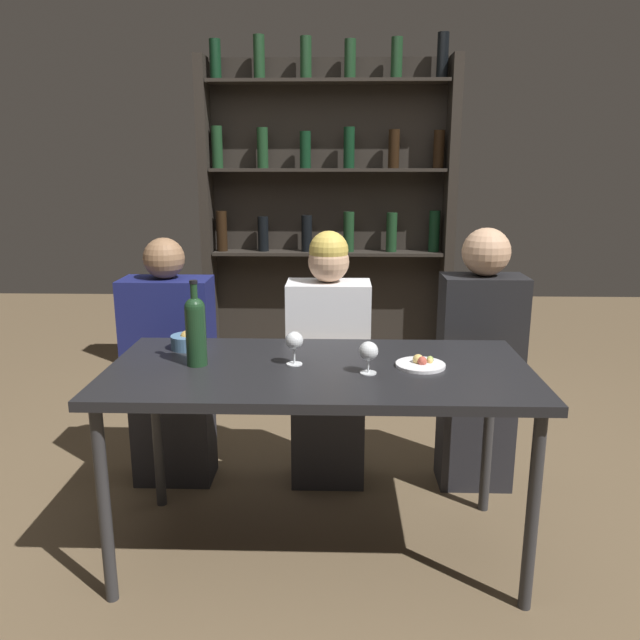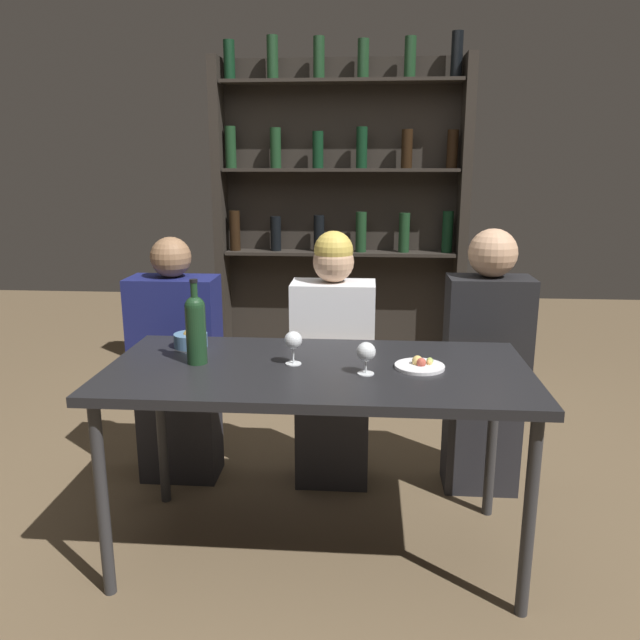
{
  "view_description": "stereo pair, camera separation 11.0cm",
  "coord_description": "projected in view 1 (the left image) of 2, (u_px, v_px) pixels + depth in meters",
  "views": [
    {
      "loc": [
        0.07,
        -2.2,
        1.49
      ],
      "look_at": [
        0.0,
        0.11,
        0.92
      ],
      "focal_mm": 35.0,
      "sensor_mm": 36.0,
      "label": 1
    },
    {
      "loc": [
        0.18,
        -2.19,
        1.49
      ],
      "look_at": [
        0.0,
        0.11,
        0.92
      ],
      "focal_mm": 35.0,
      "sensor_mm": 36.0,
      "label": 2
    }
  ],
  "objects": [
    {
      "name": "ground_plane",
      "position": [
        319.0,
        549.0,
        2.5
      ],
      "size": [
        10.0,
        10.0,
        0.0
      ],
      "primitive_type": "plane",
      "color": "brown"
    },
    {
      "name": "dining_table",
      "position": [
        319.0,
        383.0,
        2.33
      ],
      "size": [
        1.57,
        0.76,
        0.77
      ],
      "color": "black",
      "rests_on": "ground_plane"
    },
    {
      "name": "wine_rack_wall",
      "position": [
        328.0,
        218.0,
        3.95
      ],
      "size": [
        1.58,
        0.21,
        2.25
      ],
      "color": "#28231E",
      "rests_on": "ground_plane"
    },
    {
      "name": "wine_bottle",
      "position": [
        196.0,
        328.0,
        2.3
      ],
      "size": [
        0.08,
        0.08,
        0.32
      ],
      "color": "#19381E",
      "rests_on": "dining_table"
    },
    {
      "name": "wine_glass_0",
      "position": [
        294.0,
        342.0,
        2.31
      ],
      "size": [
        0.07,
        0.07,
        0.13
      ],
      "color": "silver",
      "rests_on": "dining_table"
    },
    {
      "name": "wine_glass_1",
      "position": [
        369.0,
        352.0,
        2.22
      ],
      "size": [
        0.07,
        0.07,
        0.12
      ],
      "color": "silver",
      "rests_on": "dining_table"
    },
    {
      "name": "food_plate_0",
      "position": [
        421.0,
        364.0,
        2.31
      ],
      "size": [
        0.18,
        0.18,
        0.04
      ],
      "color": "white",
      "rests_on": "dining_table"
    },
    {
      "name": "snack_bowl",
      "position": [
        188.0,
        341.0,
        2.53
      ],
      "size": [
        0.14,
        0.14,
        0.08
      ],
      "color": "#4C7299",
      "rests_on": "dining_table"
    },
    {
      "name": "seated_person_left",
      "position": [
        171.0,
        371.0,
        2.93
      ],
      "size": [
        0.41,
        0.22,
        1.18
      ],
      "color": "#26262B",
      "rests_on": "ground_plane"
    },
    {
      "name": "seated_person_center",
      "position": [
        328.0,
        367.0,
        2.9
      ],
      "size": [
        0.38,
        0.22,
        1.21
      ],
      "color": "#26262B",
      "rests_on": "ground_plane"
    },
    {
      "name": "seated_person_right",
      "position": [
        479.0,
        367.0,
        2.88
      ],
      "size": [
        0.37,
        0.22,
        1.23
      ],
      "color": "#26262B",
      "rests_on": "ground_plane"
    }
  ]
}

